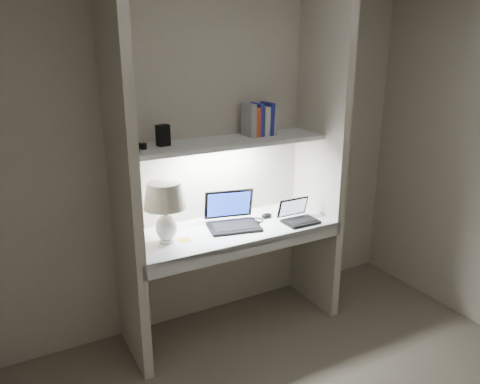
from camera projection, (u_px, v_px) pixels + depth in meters
back_wall at (214, 152)px, 3.31m from camera, size 3.20×0.01×2.50m
alcove_panel_left at (122, 174)px, 2.75m from camera, size 0.06×0.55×2.50m
alcove_panel_right at (321, 148)px, 3.41m from camera, size 0.06×0.55×2.50m
desk at (233, 230)px, 3.23m from camera, size 1.40×0.55×0.04m
desk_apron at (251, 248)px, 3.02m from camera, size 1.46×0.03×0.10m
shelf at (225, 142)px, 3.13m from camera, size 1.40×0.36×0.03m
strip_light at (226, 146)px, 3.13m from camera, size 0.60×0.04×0.02m
table_lamp at (165, 202)px, 2.91m from camera, size 0.27×0.27×0.40m
laptop_main at (232, 218)px, 3.25m from camera, size 0.41×0.37×0.23m
laptop_netbook at (298, 216)px, 3.33m from camera, size 0.24×0.21×0.16m
speaker at (237, 204)px, 3.45m from camera, size 0.12×0.10×0.15m
mouse at (267, 216)px, 3.40m from camera, size 0.10×0.07×0.03m
cable_coil at (256, 220)px, 3.34m from camera, size 0.12×0.12×0.01m
sticky_note at (185, 240)px, 3.02m from camera, size 0.08×0.08×0.00m
book_row at (259, 120)px, 3.26m from camera, size 0.21×0.15×0.23m
shelf_box at (163, 135)px, 2.93m from camera, size 0.09×0.07×0.13m
shelf_gadget at (134, 146)px, 2.82m from camera, size 0.13×0.10×0.05m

